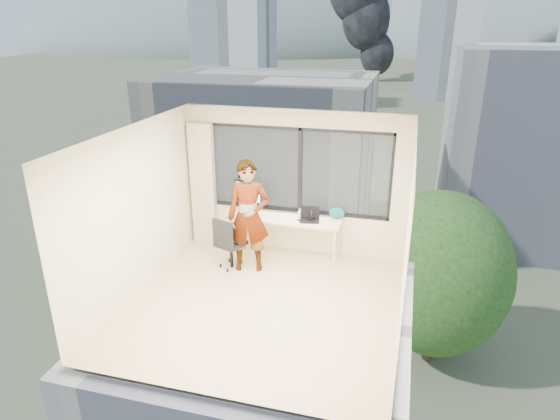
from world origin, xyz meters
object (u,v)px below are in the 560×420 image
(desk, at_px, (290,237))
(person, at_px, (249,217))
(monitor, at_px, (249,196))
(chair, at_px, (231,242))
(game_console, at_px, (308,212))
(handbag, at_px, (337,213))
(laptop, at_px, (310,215))

(desk, bearing_deg, person, -131.90)
(person, distance_m, monitor, 0.79)
(chair, bearing_deg, game_console, 58.96)
(game_console, height_order, handbag, handbag)
(chair, bearing_deg, laptop, 46.39)
(handbag, bearing_deg, monitor, 176.06)
(person, relative_size, monitor, 3.34)
(desk, xyz_separation_m, game_console, (0.28, 0.26, 0.42))
(laptop, distance_m, handbag, 0.50)
(monitor, xyz_separation_m, game_console, (1.07, 0.13, -0.25))
(person, distance_m, laptop, 1.08)
(person, bearing_deg, desk, 33.08)
(desk, distance_m, person, 1.01)
(desk, height_order, game_console, game_console)
(chair, bearing_deg, monitor, 105.02)
(desk, bearing_deg, handbag, 13.56)
(chair, xyz_separation_m, person, (0.31, 0.05, 0.48))
(person, bearing_deg, chair, 173.59)
(chair, distance_m, game_console, 1.50)
(laptop, bearing_deg, person, -157.76)
(person, height_order, laptop, person)
(desk, xyz_separation_m, person, (-0.55, -0.62, 0.58))
(chair, relative_size, game_console, 2.76)
(chair, xyz_separation_m, handbag, (1.67, 0.86, 0.38))
(chair, relative_size, person, 0.50)
(game_console, bearing_deg, monitor, -178.40)
(desk, bearing_deg, chair, -142.51)
(monitor, bearing_deg, person, -56.26)
(chair, bearing_deg, handbag, 47.25)
(desk, distance_m, chair, 1.10)
(chair, xyz_separation_m, laptop, (1.23, 0.61, 0.38))
(person, xyz_separation_m, handbag, (1.35, 0.81, -0.10))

